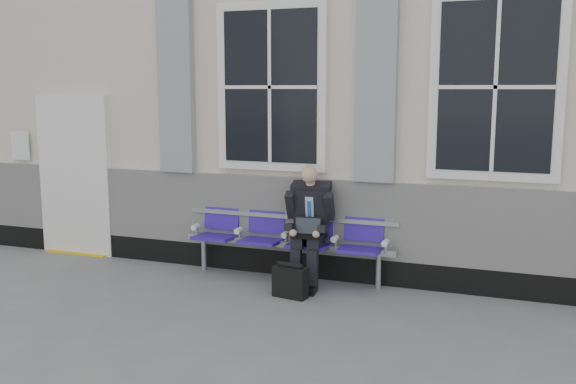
% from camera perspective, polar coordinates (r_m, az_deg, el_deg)
% --- Properties ---
extents(ground, '(70.00, 70.00, 0.00)m').
position_cam_1_polar(ground, '(6.07, 12.92, -12.71)').
color(ground, slate).
rests_on(ground, ground).
extents(station_building, '(14.40, 4.40, 4.49)m').
position_cam_1_polar(station_building, '(9.09, 16.17, 8.77)').
color(station_building, beige).
rests_on(station_building, ground).
extents(bench, '(2.60, 0.47, 0.91)m').
position_cam_1_polar(bench, '(7.57, -0.04, -3.67)').
color(bench, '#9EA0A3').
rests_on(bench, ground).
extents(businessman, '(0.57, 0.76, 1.38)m').
position_cam_1_polar(businessman, '(7.30, 1.91, -2.56)').
color(businessman, black).
rests_on(businessman, ground).
extents(briefcase, '(0.40, 0.22, 0.39)m').
position_cam_1_polar(briefcase, '(6.99, 0.21, -7.94)').
color(briefcase, black).
rests_on(briefcase, ground).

